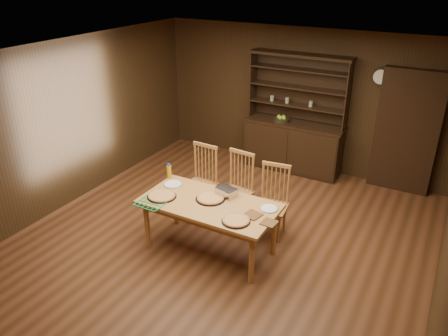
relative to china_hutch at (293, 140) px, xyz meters
The scene contains 20 objects.
floor 2.82m from the china_hutch, 89.99° to the right, with size 6.00×6.00×0.00m, color brown.
room_shell 2.92m from the china_hutch, 89.99° to the right, with size 6.00×6.00×6.00m.
china_hutch is the anchor object (origin of this frame).
doorway 1.96m from the china_hutch, ahead, with size 1.00×0.18×2.10m, color black.
wall_clock 1.89m from the china_hutch, ahead, with size 0.30×0.05×0.30m.
dining_table 3.01m from the china_hutch, 90.89° to the right, with size 1.81×0.90×0.75m.
chair_left 2.25m from the china_hutch, 107.95° to the right, with size 0.48×0.46×1.11m.
chair_center 2.10m from the china_hutch, 92.52° to the right, with size 0.49×0.47×1.10m.
chair_right 2.25m from the china_hutch, 76.64° to the right, with size 0.49×0.47×1.07m.
pizza_left 3.26m from the china_hutch, 102.13° to the right, with size 0.40×0.40×0.04m.
pizza_right 3.29m from the china_hutch, 81.69° to the right, with size 0.36×0.36×0.04m.
pizza_center 2.93m from the china_hutch, 91.53° to the right, with size 0.40×0.40×0.04m.
cooling_rack 3.45m from the china_hutch, 101.78° to the right, with size 0.35×0.35×0.02m, color #0B9B52, non-canonical shape.
plate_left 2.93m from the china_hutch, 105.07° to the right, with size 0.26×0.26×0.02m.
plate_right 2.88m from the china_hutch, 75.77° to the right, with size 0.23×0.23×0.02m.
foil_dish 2.74m from the china_hutch, 88.76° to the right, with size 0.27×0.19×0.11m, color silver.
juice_bottle 2.83m from the china_hutch, 109.31° to the right, with size 0.07×0.07×0.22m.
pot_holder_a 3.21m from the china_hutch, 74.74° to the right, with size 0.18×0.18×0.01m, color #AC131A.
pot_holder_b 3.08m from the china_hutch, 78.97° to the right, with size 0.20×0.20×0.01m, color #AC131A.
fruit_bowl 0.46m from the china_hutch, 164.39° to the right, with size 0.30×0.30×0.12m.
Camera 1 is at (2.53, -4.52, 3.62)m, focal length 35.00 mm.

